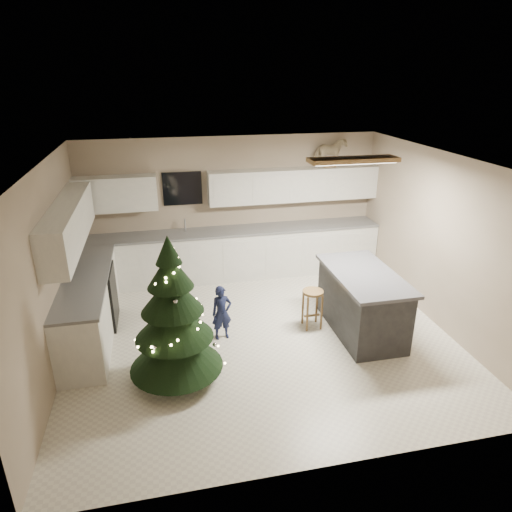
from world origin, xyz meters
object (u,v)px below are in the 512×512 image
christmas_tree (174,323)px  rocking_horse (330,152)px  toddler (222,313)px  island (362,302)px  bar_stool (313,300)px

christmas_tree → rocking_horse: rocking_horse is taller
toddler → island: bearing=-15.4°
island → christmas_tree: 2.85m
bar_stool → toddler: (-1.39, -0.03, -0.04)m
island → christmas_tree: (-2.77, -0.58, 0.32)m
christmas_tree → rocking_horse: 4.60m
island → rocking_horse: bearing=82.5°
island → bar_stool: size_ratio=2.79×
island → toddler: (-2.07, 0.24, -0.07)m
bar_stool → toddler: size_ratio=0.74×
christmas_tree → toddler: christmas_tree is taller
island → toddler: island is taller
rocking_horse → toddler: bearing=126.1°
rocking_horse → christmas_tree: bearing=127.7°
bar_stool → rocking_horse: 3.03m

